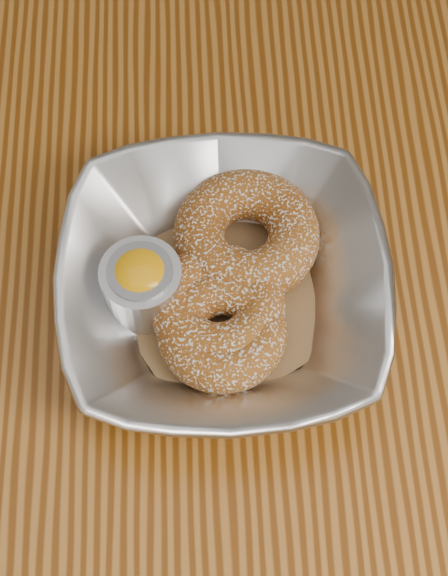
{
  "coord_description": "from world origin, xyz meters",
  "views": [
    {
      "loc": [
        -0.02,
        -0.2,
        1.34
      ],
      "look_at": [
        -0.01,
        0.07,
        0.78
      ],
      "focal_mm": 55.0,
      "sensor_mm": 36.0,
      "label": 1
    }
  ],
  "objects_px": {
    "serving_bowl": "(224,289)",
    "table": "(237,440)",
    "ramekin": "(142,284)",
    "donut_extra": "(218,306)",
    "donut_back": "(246,235)",
    "donut_front": "(222,331)"
  },
  "relations": [
    {
      "from": "donut_front",
      "to": "ramekin",
      "type": "bearing_deg",
      "value": 147.44
    },
    {
      "from": "donut_front",
      "to": "donut_extra",
      "type": "distance_m",
      "value": 0.02
    },
    {
      "from": "donut_back",
      "to": "donut_extra",
      "type": "relative_size",
      "value": 1.12
    },
    {
      "from": "serving_bowl",
      "to": "donut_extra",
      "type": "relative_size",
      "value": 2.42
    },
    {
      "from": "donut_back",
      "to": "serving_bowl",
      "type": "bearing_deg",
      "value": -112.92
    },
    {
      "from": "donut_extra",
      "to": "ramekin",
      "type": "distance_m",
      "value": 0.06
    },
    {
      "from": "serving_bowl",
      "to": "donut_extra",
      "type": "bearing_deg",
      "value": -111.46
    },
    {
      "from": "table",
      "to": "donut_front",
      "type": "height_order",
      "value": "donut_front"
    },
    {
      "from": "donut_back",
      "to": "donut_extra",
      "type": "bearing_deg",
      "value": -112.6
    },
    {
      "from": "serving_bowl",
      "to": "ramekin",
      "type": "xyz_separation_m",
      "value": [
        -0.06,
        0.0,
        0.01
      ]
    },
    {
      "from": "table",
      "to": "donut_back",
      "type": "bearing_deg",
      "value": 84.63
    },
    {
      "from": "donut_front",
      "to": "donut_back",
      "type": "bearing_deg",
      "value": 74.4
    },
    {
      "from": "ramekin",
      "to": "donut_front",
      "type": "bearing_deg",
      "value": -32.56
    },
    {
      "from": "serving_bowl",
      "to": "table",
      "type": "bearing_deg",
      "value": -84.29
    },
    {
      "from": "donut_extra",
      "to": "ramekin",
      "type": "xyz_separation_m",
      "value": [
        -0.05,
        0.02,
        0.01
      ]
    },
    {
      "from": "table",
      "to": "serving_bowl",
      "type": "xyz_separation_m",
      "value": [
        -0.01,
        0.07,
        0.13
      ]
    },
    {
      "from": "serving_bowl",
      "to": "ramekin",
      "type": "relative_size",
      "value": 4.07
    },
    {
      "from": "donut_back",
      "to": "donut_extra",
      "type": "xyz_separation_m",
      "value": [
        -0.02,
        -0.06,
        -0.0
      ]
    },
    {
      "from": "donut_back",
      "to": "donut_front",
      "type": "height_order",
      "value": "donut_back"
    },
    {
      "from": "serving_bowl",
      "to": "donut_back",
      "type": "relative_size",
      "value": 2.17
    },
    {
      "from": "ramekin",
      "to": "table",
      "type": "bearing_deg",
      "value": -49.79
    },
    {
      "from": "donut_back",
      "to": "ramekin",
      "type": "distance_m",
      "value": 0.09
    }
  ]
}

